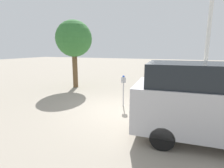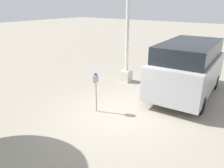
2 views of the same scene
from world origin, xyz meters
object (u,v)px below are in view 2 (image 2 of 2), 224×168
parking_meter_near (96,83)px  parking_meter_far (178,49)px  lamp_post (127,39)px  parked_van (188,67)px

parking_meter_near → parking_meter_far: 6.97m
lamp_post → parked_van: size_ratio=1.34×
parking_meter_far → parked_van: (-3.58, -1.77, 0.05)m
lamp_post → parked_van: (0.04, -2.93, -0.88)m
parking_meter_near → lamp_post: 3.60m
parking_meter_near → parked_van: parked_van is taller
parking_meter_near → lamp_post: size_ratio=0.23×
parked_van → parking_meter_near: bearing=145.5°
parking_meter_near → lamp_post: lamp_post is taller
parking_meter_far → parked_van: parked_van is taller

